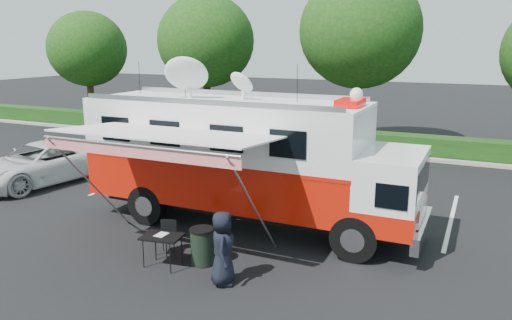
{
  "coord_description": "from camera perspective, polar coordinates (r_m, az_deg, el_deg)",
  "views": [
    {
      "loc": [
        6.14,
        -12.77,
        5.34
      ],
      "look_at": [
        0.0,
        0.5,
        1.9
      ],
      "focal_mm": 35.0,
      "sensor_mm": 36.0,
      "label": 1
    }
  ],
  "objects": [
    {
      "name": "ground_plane",
      "position": [
        15.14,
        -0.8,
        -7.41
      ],
      "size": [
        120.0,
        120.0,
        0.0
      ],
      "primitive_type": "plane",
      "color": "black",
      "rests_on": "ground"
    },
    {
      "name": "back_border",
      "position": [
        26.16,
        14.15,
        12.11
      ],
      "size": [
        60.0,
        6.14,
        8.87
      ],
      "color": "#9E998E",
      "rests_on": "ground_plane"
    },
    {
      "name": "stall_lines",
      "position": [
        17.92,
        1.91,
        -4.09
      ],
      "size": [
        24.12,
        5.5,
        0.01
      ],
      "color": "silver",
      "rests_on": "ground_plane"
    },
    {
      "name": "command_truck",
      "position": [
        14.58,
        -1.13,
        0.18
      ],
      "size": [
        9.95,
        2.74,
        4.78
      ],
      "color": "black",
      "rests_on": "ground_plane"
    },
    {
      "name": "awning",
      "position": [
        12.43,
        -10.63,
        2.53
      ],
      "size": [
        5.43,
        2.79,
        3.28
      ],
      "color": "silver",
      "rests_on": "ground_plane"
    },
    {
      "name": "white_suv",
      "position": [
        21.29,
        -23.15,
        -2.38
      ],
      "size": [
        3.57,
        6.02,
        1.57
      ],
      "primitive_type": "imported",
      "rotation": [
        0.0,
        0.0,
        -0.18
      ],
      "color": "silver",
      "rests_on": "ground_plane"
    },
    {
      "name": "person",
      "position": [
        11.72,
        -3.75,
        -13.89
      ],
      "size": [
        0.84,
        0.99,
        1.72
      ],
      "primitive_type": "imported",
      "rotation": [
        0.0,
        0.0,
        1.98
      ],
      "color": "black",
      "rests_on": "ground_plane"
    },
    {
      "name": "folding_table",
      "position": [
        12.39,
        -10.7,
        -8.69
      ],
      "size": [
        1.04,
        0.8,
        0.81
      ],
      "color": "black",
      "rests_on": "ground_plane"
    },
    {
      "name": "folding_chair",
      "position": [
        13.25,
        -10.17,
        -8.33
      ],
      "size": [
        0.54,
        0.57,
        0.88
      ],
      "color": "black",
      "rests_on": "ground_plane"
    },
    {
      "name": "trash_bin",
      "position": [
        12.51,
        -6.15,
        -9.77
      ],
      "size": [
        0.62,
        0.62,
        0.92
      ],
      "color": "black",
      "rests_on": "ground_plane"
    }
  ]
}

